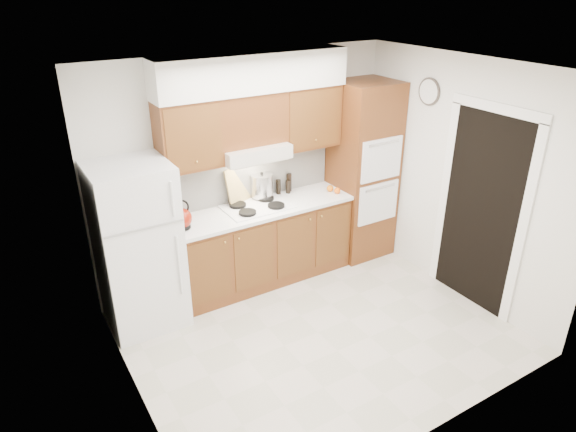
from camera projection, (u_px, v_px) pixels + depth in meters
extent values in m
plane|color=beige|center=(318.00, 332.00, 5.22)|extent=(3.60, 3.60, 0.00)
plane|color=white|center=(326.00, 71.00, 4.12)|extent=(3.60, 3.60, 0.00)
cube|color=silver|center=(246.00, 169.00, 5.83)|extent=(3.60, 0.02, 2.60)
cube|color=silver|center=(123.00, 271.00, 3.82)|extent=(0.02, 3.00, 2.60)
cube|color=silver|center=(459.00, 180.00, 5.52)|extent=(0.02, 3.00, 2.60)
cube|color=white|center=(138.00, 247.00, 5.07)|extent=(0.75, 0.72, 1.72)
cube|color=brown|center=(262.00, 245.00, 5.97)|extent=(2.11, 0.60, 0.90)
cube|color=white|center=(262.00, 209.00, 5.76)|extent=(2.13, 0.62, 0.04)
cube|color=white|center=(249.00, 176.00, 5.86)|extent=(2.11, 0.03, 0.56)
cube|color=brown|center=(362.00, 171.00, 6.35)|extent=(0.70, 0.65, 2.20)
cube|color=brown|center=(188.00, 135.00, 5.13)|extent=(0.63, 0.33, 0.70)
cube|color=brown|center=(307.00, 116.00, 5.81)|extent=(0.73, 0.33, 0.70)
cube|color=silver|center=(253.00, 152.00, 5.53)|extent=(0.75, 0.45, 0.15)
cube|color=brown|center=(249.00, 118.00, 5.43)|extent=(0.75, 0.33, 0.55)
cube|color=silver|center=(252.00, 72.00, 5.24)|extent=(2.13, 0.36, 0.40)
cube|color=white|center=(257.00, 207.00, 5.74)|extent=(0.74, 0.50, 0.01)
cube|color=black|center=(480.00, 213.00, 5.35)|extent=(0.02, 0.90, 2.10)
cylinder|color=#3F3833|center=(429.00, 92.00, 5.58)|extent=(0.02, 0.30, 0.30)
sphere|color=maroon|center=(182.00, 218.00, 5.21)|extent=(0.25, 0.25, 0.21)
cube|color=tan|center=(238.00, 186.00, 5.79)|extent=(0.34, 0.22, 0.43)
cylinder|color=#B6B6BB|center=(262.00, 186.00, 5.91)|extent=(0.33, 0.33, 0.26)
cylinder|color=black|center=(289.00, 182.00, 6.14)|extent=(0.08, 0.08, 0.22)
cylinder|color=black|center=(278.00, 187.00, 6.07)|extent=(0.07, 0.07, 0.18)
cylinder|color=black|center=(288.00, 187.00, 6.10)|extent=(0.06, 0.06, 0.16)
sphere|color=orange|center=(337.00, 191.00, 6.09)|extent=(0.10, 0.10, 0.08)
sphere|color=#DB580B|center=(330.00, 188.00, 6.15)|extent=(0.10, 0.10, 0.08)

